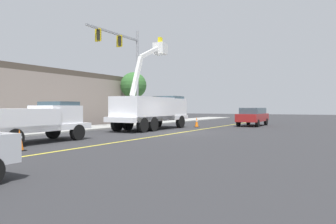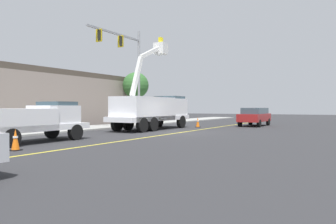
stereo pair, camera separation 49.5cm
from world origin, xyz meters
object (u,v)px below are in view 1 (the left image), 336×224
service_pickup_truck (35,120)px  traffic_signal_mast (126,59)px  traffic_cone_mid_front (197,122)px  utility_bucket_truck (152,109)px  traffic_cone_leading (19,140)px  passing_minivan (253,115)px

service_pickup_truck → traffic_signal_mast: 14.00m
service_pickup_truck → traffic_cone_mid_front: service_pickup_truck is taller
utility_bucket_truck → traffic_cone_mid_front: 4.81m
utility_bucket_truck → traffic_cone_leading: utility_bucket_truck is taller
traffic_cone_leading → traffic_cone_mid_front: 17.29m
passing_minivan → traffic_signal_mast: traffic_signal_mast is taller
utility_bucket_truck → service_pickup_truck: bearing=176.6°
service_pickup_truck → traffic_cone_leading: bearing=-142.3°
traffic_cone_mid_front → service_pickup_truck: bearing=169.3°
traffic_cone_mid_front → passing_minivan: bearing=-44.4°
utility_bucket_truck → traffic_cone_mid_front: utility_bucket_truck is taller
service_pickup_truck → passing_minivan: 20.17m
passing_minivan → traffic_signal_mast: bearing=122.1°
service_pickup_truck → traffic_cone_leading: (-2.41, -1.86, -0.68)m
service_pickup_truck → passing_minivan: size_ratio=1.17×
utility_bucket_truck → traffic_signal_mast: 6.19m
traffic_signal_mast → utility_bucket_truck: bearing=-117.2°
passing_minivan → traffic_cone_mid_front: passing_minivan is taller
traffic_signal_mast → passing_minivan: bearing=-57.9°
utility_bucket_truck → passing_minivan: 10.33m
passing_minivan → traffic_cone_leading: (-21.39, 4.98, -0.53)m
traffic_cone_leading → traffic_cone_mid_front: (17.27, -0.95, -0.00)m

